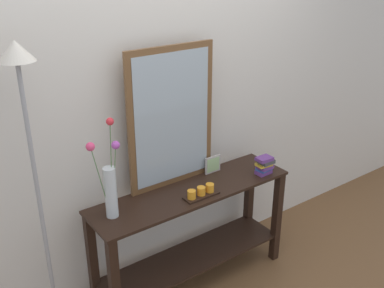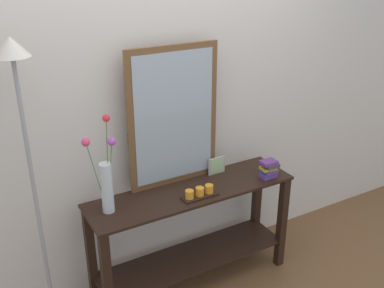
{
  "view_description": "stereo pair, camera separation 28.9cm",
  "coord_description": "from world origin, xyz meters",
  "px_view_note": "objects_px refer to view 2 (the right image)",
  "views": [
    {
      "loc": [
        -1.55,
        -2.14,
        2.27
      ],
      "look_at": [
        0.0,
        0.0,
        1.11
      ],
      "focal_mm": 42.16,
      "sensor_mm": 36.0,
      "label": 1
    },
    {
      "loc": [
        -1.31,
        -2.3,
        2.27
      ],
      "look_at": [
        0.0,
        0.0,
        1.11
      ],
      "focal_mm": 42.16,
      "sensor_mm": 36.0,
      "label": 2
    }
  ],
  "objects_px": {
    "mirror_leaning": "(174,117)",
    "floor_lamp": "(28,152)",
    "tall_vase_left": "(106,180)",
    "book_stack": "(269,169)",
    "console_table": "(192,227)",
    "candle_tray": "(199,193)",
    "picture_frame_small": "(217,166)"
  },
  "relations": [
    {
      "from": "console_table",
      "to": "mirror_leaning",
      "type": "bearing_deg",
      "value": 105.44
    },
    {
      "from": "mirror_leaning",
      "to": "candle_tray",
      "type": "relative_size",
      "value": 3.89
    },
    {
      "from": "picture_frame_small",
      "to": "floor_lamp",
      "type": "height_order",
      "value": "floor_lamp"
    },
    {
      "from": "tall_vase_left",
      "to": "candle_tray",
      "type": "xyz_separation_m",
      "value": [
        0.58,
        -0.12,
        -0.19
      ]
    },
    {
      "from": "console_table",
      "to": "book_stack",
      "type": "relative_size",
      "value": 10.76
    },
    {
      "from": "picture_frame_small",
      "to": "book_stack",
      "type": "relative_size",
      "value": 0.98
    },
    {
      "from": "console_table",
      "to": "floor_lamp",
      "type": "distance_m",
      "value": 1.27
    },
    {
      "from": "candle_tray",
      "to": "picture_frame_small",
      "type": "height_order",
      "value": "picture_frame_small"
    },
    {
      "from": "picture_frame_small",
      "to": "book_stack",
      "type": "distance_m",
      "value": 0.37
    },
    {
      "from": "candle_tray",
      "to": "book_stack",
      "type": "height_order",
      "value": "book_stack"
    },
    {
      "from": "console_table",
      "to": "book_stack",
      "type": "height_order",
      "value": "book_stack"
    },
    {
      "from": "console_table",
      "to": "tall_vase_left",
      "type": "xyz_separation_m",
      "value": [
        -0.58,
        0.02,
        0.51
      ]
    },
    {
      "from": "candle_tray",
      "to": "mirror_leaning",
      "type": "bearing_deg",
      "value": 98.94
    },
    {
      "from": "tall_vase_left",
      "to": "floor_lamp",
      "type": "relative_size",
      "value": 0.34
    },
    {
      "from": "book_stack",
      "to": "mirror_leaning",
      "type": "bearing_deg",
      "value": 155.39
    },
    {
      "from": "console_table",
      "to": "candle_tray",
      "type": "distance_m",
      "value": 0.34
    },
    {
      "from": "floor_lamp",
      "to": "book_stack",
      "type": "bearing_deg",
      "value": -5.45
    },
    {
      "from": "floor_lamp",
      "to": "tall_vase_left",
      "type": "bearing_deg",
      "value": -1.85
    },
    {
      "from": "console_table",
      "to": "floor_lamp",
      "type": "relative_size",
      "value": 0.77
    },
    {
      "from": "console_table",
      "to": "mirror_leaning",
      "type": "distance_m",
      "value": 0.79
    },
    {
      "from": "mirror_leaning",
      "to": "floor_lamp",
      "type": "height_order",
      "value": "floor_lamp"
    },
    {
      "from": "tall_vase_left",
      "to": "mirror_leaning",
      "type": "bearing_deg",
      "value": 14.86
    },
    {
      "from": "picture_frame_small",
      "to": "floor_lamp",
      "type": "relative_size",
      "value": 0.07
    },
    {
      "from": "candle_tray",
      "to": "picture_frame_small",
      "type": "xyz_separation_m",
      "value": [
        0.28,
        0.22,
        0.04
      ]
    },
    {
      "from": "candle_tray",
      "to": "tall_vase_left",
      "type": "bearing_deg",
      "value": 167.79
    },
    {
      "from": "tall_vase_left",
      "to": "floor_lamp",
      "type": "xyz_separation_m",
      "value": [
        -0.41,
        0.01,
        0.28
      ]
    },
    {
      "from": "console_table",
      "to": "book_stack",
      "type": "xyz_separation_m",
      "value": [
        0.56,
        -0.11,
        0.36
      ]
    },
    {
      "from": "tall_vase_left",
      "to": "book_stack",
      "type": "height_order",
      "value": "tall_vase_left"
    },
    {
      "from": "console_table",
      "to": "floor_lamp",
      "type": "xyz_separation_m",
      "value": [
        -0.99,
        0.04,
        0.79
      ]
    },
    {
      "from": "mirror_leaning",
      "to": "tall_vase_left",
      "type": "bearing_deg",
      "value": -165.14
    },
    {
      "from": "book_stack",
      "to": "floor_lamp",
      "type": "distance_m",
      "value": 1.61
    },
    {
      "from": "book_stack",
      "to": "floor_lamp",
      "type": "xyz_separation_m",
      "value": [
        -1.55,
        0.15,
        0.43
      ]
    }
  ]
}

